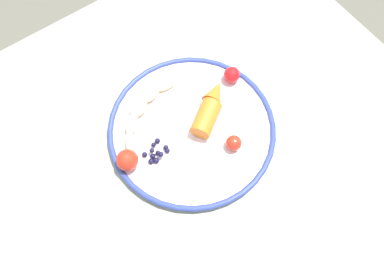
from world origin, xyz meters
The scene contains 9 objects.
ground_plane centered at (0.00, 0.00, 0.00)m, with size 6.00×6.00×0.00m, color #5D5B4F.
dining_table centered at (0.00, 0.00, 0.67)m, with size 0.98×0.85×0.77m.
plate centered at (0.00, 0.01, 0.78)m, with size 0.35×0.35×0.02m.
banana centered at (-0.06, 0.10, 0.79)m, with size 0.18×0.11×0.03m.
carrot_orange centered at (0.05, 0.02, 0.80)m, with size 0.13×0.10×0.04m.
blueberry_pile centered at (-0.09, 0.00, 0.79)m, with size 0.05×0.05×0.02m.
tomato_near centered at (0.14, 0.05, 0.80)m, with size 0.04×0.04×0.04m, color red.
tomato_mid centered at (-0.15, 0.02, 0.80)m, with size 0.04×0.04×0.04m, color red.
tomato_far centered at (0.05, -0.07, 0.80)m, with size 0.03×0.03×0.03m, color red.
Camera 1 is at (-0.20, -0.28, 1.54)m, focal length 37.89 mm.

